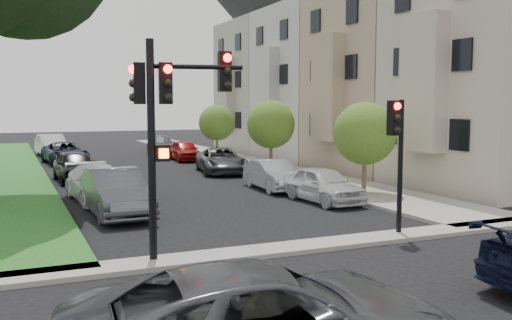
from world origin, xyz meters
name	(u,v)px	position (x,y,z in m)	size (l,w,h in m)	color
ground	(347,270)	(0.00, 0.00, 0.00)	(140.00, 140.00, 0.00)	black
sidewalk_right	(234,160)	(6.75, 24.00, 0.06)	(3.50, 44.00, 0.12)	gray
sidewalk_cross	(304,247)	(0.00, 2.00, 0.06)	(60.00, 1.00, 0.12)	gray
house_a	(496,27)	(12.45, 8.00, 6.93)	(7.70, 7.55, 15.97)	#B9AE96
house_b	(388,44)	(12.45, 15.50, 6.93)	(7.70, 7.55, 15.97)	tan
house_c	(319,55)	(12.45, 23.00, 6.93)	(7.70, 7.55, 15.97)	#999897
house_d	(271,63)	(12.45, 30.50, 6.93)	(7.70, 7.55, 15.97)	#A19E8A
small_tree_a	(365,134)	(6.20, 8.42, 2.50)	(2.50, 2.50, 3.75)	brown
small_tree_b	(271,124)	(6.20, 17.14, 2.59)	(2.59, 2.59, 3.89)	brown
small_tree_c	(217,123)	(6.20, 25.71, 2.42)	(2.43, 2.43, 3.64)	brown
traffic_signal_main	(168,110)	(-3.40, 2.23, 3.52)	(2.50, 0.65, 5.10)	black
traffic_signal_secondary	(397,142)	(2.98, 2.19, 2.64)	(0.48, 0.39, 3.78)	black
car_parked_0	(323,185)	(3.98, 7.83, 0.67)	(1.58, 3.93, 1.34)	silver
car_parked_1	(273,175)	(3.60, 11.40, 0.64)	(1.36, 3.90, 1.29)	#999BA0
car_parked_2	(221,161)	(3.67, 17.99, 0.67)	(2.23, 4.83, 1.34)	#3F4247
car_parked_3	(185,151)	(3.82, 25.26, 0.67)	(1.57, 3.91, 1.33)	maroon
car_parked_4	(161,145)	(3.61, 30.58, 0.69)	(1.92, 4.73, 1.37)	#3F4247
car_parked_5	(116,193)	(-3.57, 8.32, 0.77)	(1.63, 4.67, 1.54)	#3F4247
car_parked_6	(99,183)	(-3.67, 11.46, 0.68)	(1.89, 4.66, 1.35)	silver
car_parked_7	(75,166)	(-3.84, 17.67, 0.73)	(1.74, 4.31, 1.47)	black
car_parked_8	(65,153)	(-3.51, 26.38, 0.67)	(2.24, 4.85, 1.35)	black
car_parked_9	(52,145)	(-3.89, 32.26, 0.77)	(1.63, 4.67, 1.54)	silver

